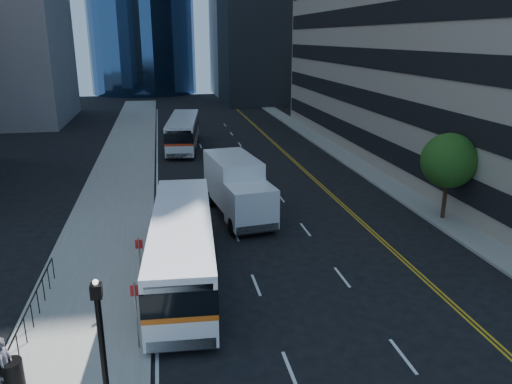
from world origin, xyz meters
TOP-DOWN VIEW (x-y plane):
  - ground at (0.00, 0.00)m, footprint 160.00×160.00m
  - sidewalk_west at (-10.50, 25.00)m, footprint 5.00×90.00m
  - sidewalk_east at (9.00, 25.00)m, footprint 2.00×90.00m
  - street_tree at (9.00, 8.00)m, footprint 3.20×3.20m
  - lamp_post at (-9.00, -6.00)m, footprint 0.28×0.28m
  - bus_front at (-6.60, 3.10)m, footprint 3.29×11.92m
  - bus_rear at (-5.18, 31.38)m, footprint 3.87×11.85m
  - box_truck at (-2.94, 10.90)m, footprint 3.48×7.62m
  - trash_can at (-12.08, -3.54)m, footprint 0.89×0.89m
  - pedestrian at (-12.25, -3.53)m, footprint 0.45×0.68m

SIDE VIEW (x-z plane):
  - ground at x=0.00m, z-range 0.00..0.00m
  - sidewalk_west at x=-10.50m, z-range 0.00..0.15m
  - sidewalk_east at x=9.00m, z-range 0.00..0.15m
  - trash_can at x=-12.08m, z-range 0.15..1.16m
  - pedestrian at x=-12.25m, z-range 0.15..2.00m
  - bus_rear at x=-5.18m, z-range 0.14..3.14m
  - bus_front at x=-6.60m, z-range 0.14..3.18m
  - box_truck at x=-2.94m, z-range 0.10..3.61m
  - lamp_post at x=-9.00m, z-range 0.44..5.00m
  - street_tree at x=9.00m, z-range 1.09..6.19m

